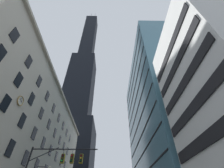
# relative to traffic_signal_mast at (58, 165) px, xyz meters

# --- Properties ---
(station_building) EXTENTS (12.78, 56.04, 27.60)m
(station_building) POSITION_rel_traffic_signal_mast_xyz_m (-13.90, 16.27, 8.10)
(station_building) COLOR beige
(station_building) RESTS_ON ground
(dark_skyscraper) EXTENTS (29.68, 29.68, 214.98)m
(dark_skyscraper) POSITION_rel_traffic_signal_mast_xyz_m (-18.74, 75.13, 59.29)
(dark_skyscraper) COLOR black
(dark_skyscraper) RESTS_ON ground
(glass_office_midrise) EXTENTS (17.99, 37.94, 43.90)m
(glass_office_midrise) POSITION_rel_traffic_signal_mast_xyz_m (23.10, 19.93, 16.28)
(glass_office_midrise) COLOR teal
(glass_office_midrise) RESTS_ON ground
(traffic_signal_mast) EXTENTS (8.33, 0.63, 7.50)m
(traffic_signal_mast) POSITION_rel_traffic_signal_mast_xyz_m (0.00, 0.00, 0.00)
(traffic_signal_mast) COLOR black
(traffic_signal_mast) RESTS_ON sidewalk_left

